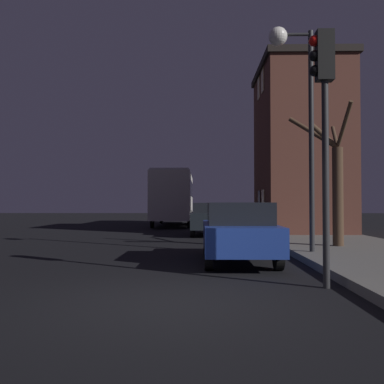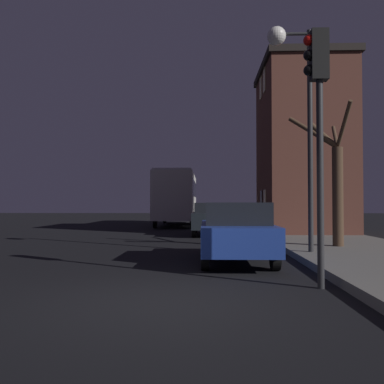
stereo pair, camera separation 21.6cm
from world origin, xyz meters
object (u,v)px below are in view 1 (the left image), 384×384
at_px(traffic_light, 323,103).
at_px(bare_tree, 335,180).
at_px(car_mid_lane, 211,218).
at_px(streetlamp, 293,83).
at_px(bus, 174,194).
at_px(car_near_lane, 238,231).
at_px(car_far_lane, 214,214).

relative_size(traffic_light, bare_tree, 1.07).
height_order(traffic_light, car_mid_lane, traffic_light).
distance_m(streetlamp, traffic_light, 4.45).
bearing_deg(bus, car_near_lane, -81.39).
distance_m(traffic_light, car_mid_lane, 12.87).
xyz_separation_m(bus, car_mid_lane, (2.32, -9.09, -1.31)).
bearing_deg(traffic_light, car_far_lane, 93.19).
bearing_deg(car_near_lane, car_mid_lane, 92.81).
bearing_deg(car_mid_lane, traffic_light, -82.38).
height_order(bare_tree, bus, bare_tree).
relative_size(bare_tree, car_far_lane, 1.00).
distance_m(bare_tree, car_far_lane, 16.77).
relative_size(streetlamp, traffic_light, 1.36).
bearing_deg(car_mid_lane, car_near_lane, -87.19).
relative_size(streetlamp, car_near_lane, 1.41).
relative_size(bus, car_mid_lane, 2.29).
height_order(bus, car_near_lane, bus).
bearing_deg(bare_tree, traffic_light, -109.26).
xyz_separation_m(streetlamp, bus, (-4.37, 17.45, -2.69)).
height_order(traffic_light, bus, traffic_light).
xyz_separation_m(car_near_lane, car_far_lane, (-0.01, 18.81, -0.01)).
height_order(car_near_lane, car_far_lane, car_near_lane).
bearing_deg(car_near_lane, bus, 98.61).
distance_m(car_near_lane, car_far_lane, 18.81).
relative_size(bare_tree, bus, 0.45).
relative_size(bus, car_far_lane, 2.21).
bearing_deg(bare_tree, car_far_lane, 101.22).
xyz_separation_m(streetlamp, car_mid_lane, (-2.06, 8.36, -4.01)).
bearing_deg(streetlamp, traffic_light, -95.28).
bearing_deg(car_far_lane, car_near_lane, -89.97).
height_order(car_mid_lane, car_far_lane, car_mid_lane).
bearing_deg(traffic_light, car_near_lane, 110.10).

